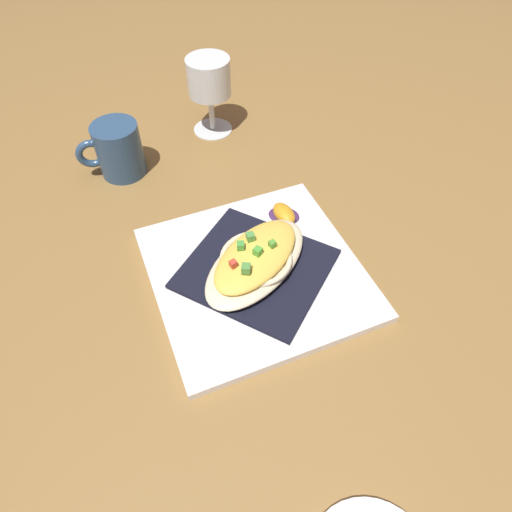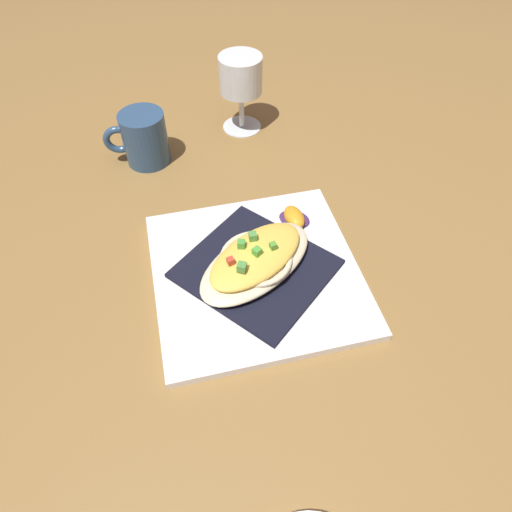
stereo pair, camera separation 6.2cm
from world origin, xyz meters
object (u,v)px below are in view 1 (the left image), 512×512
coffee_mug (119,153)px  gratin_dish (256,259)px  stemmed_glass (209,82)px  square_plate (256,273)px  orange_garnish (284,214)px

coffee_mug → gratin_dish: bearing=-65.7°
gratin_dish → coffee_mug: 0.33m
coffee_mug → stemmed_glass: size_ratio=0.78×
square_plate → orange_garnish: (0.08, 0.08, 0.01)m
orange_garnish → stemmed_glass: (-0.03, 0.28, 0.08)m
gratin_dish → stemmed_glass: (0.05, 0.37, 0.06)m
gratin_dish → orange_garnish: size_ratio=3.49×
orange_garnish → stemmed_glass: 0.30m
gratin_dish → stemmed_glass: stemmed_glass is taller
square_plate → stemmed_glass: 0.38m
square_plate → orange_garnish: orange_garnish is taller
gratin_dish → coffee_mug: bearing=114.3°
orange_garnish → square_plate: bearing=-133.1°
orange_garnish → coffee_mug: size_ratio=0.55×
gratin_dish → square_plate: bearing=23.6°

